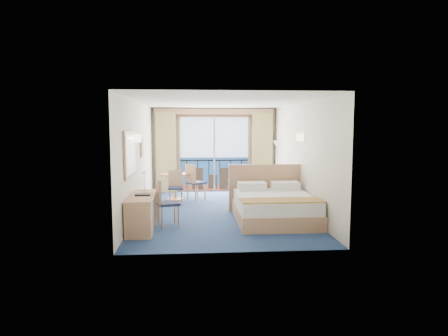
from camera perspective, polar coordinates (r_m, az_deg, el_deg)
floor at (r=10.01m, az=-0.44°, el=-6.21°), size 6.50×6.50×0.00m
room_walls at (r=9.79m, az=-0.45°, el=4.01°), size 4.04×6.54×2.72m
balcony_door at (r=13.03m, az=-1.43°, el=1.72°), size 2.36×0.03×2.52m
curtain_left at (r=12.89m, az=-8.27°, el=2.20°), size 0.65×0.22×2.55m
curtain_right at (r=13.05m, az=5.45°, el=2.29°), size 0.65×0.22×2.55m
pelmet at (r=12.89m, az=-1.39°, el=8.07°), size 3.80×0.25×0.18m
mirror at (r=8.39m, az=-13.31°, el=1.94°), size 0.05×1.25×0.95m
wall_print at (r=10.31m, az=-11.63°, el=3.00°), size 0.04×0.42×0.52m
sconce_left at (r=9.26m, az=-12.30°, el=4.20°), size 0.18×0.18×0.18m
sconce_right at (r=9.96m, az=10.85°, el=4.35°), size 0.18×0.18×0.18m
bed at (r=9.10m, az=7.13°, el=-5.39°), size 1.86×2.22×1.17m
nightstand at (r=10.49m, az=9.09°, el=-4.09°), size 0.45×0.43×0.59m
phone at (r=10.47m, az=9.34°, el=-2.26°), size 0.21×0.18×0.09m
armchair at (r=12.09m, az=6.76°, el=-2.36°), size 0.97×0.99×0.73m
floor_lamp at (r=12.41m, az=7.51°, el=2.02°), size 0.23×0.23×1.67m
desk at (r=7.98m, az=-11.96°, el=-6.59°), size 0.53×1.54×0.72m
desk_chair at (r=8.55m, az=-8.54°, el=-4.53°), size 0.54×0.53×1.01m
folder at (r=8.29m, az=-11.56°, el=-3.75°), size 0.32×0.25×0.03m
desk_lamp at (r=8.84m, az=-11.34°, el=-1.26°), size 0.11×0.11×0.40m
round_table at (r=11.54m, az=-6.99°, el=-1.71°), size 0.84×0.84×0.76m
table_chair_a at (r=11.48m, az=-4.33°, el=-1.71°), size 0.63×0.63×1.03m
table_chair_b at (r=11.02m, az=-6.93°, el=-2.39°), size 0.42×0.42×0.92m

